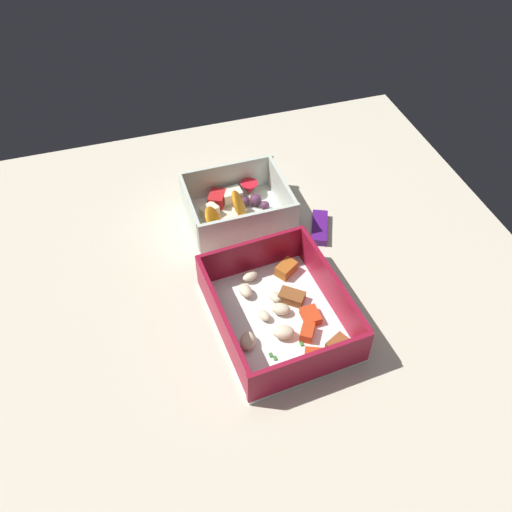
{
  "coord_description": "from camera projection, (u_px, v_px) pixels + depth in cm",
  "views": [
    {
      "loc": [
        50.18,
        -16.64,
        62.03
      ],
      "look_at": [
        -1.8,
        -0.4,
        4.0
      ],
      "focal_mm": 38.16,
      "sensor_mm": 36.0,
      "label": 1
    }
  ],
  "objects": [
    {
      "name": "table_surface",
      "position": [
        262.0,
        278.0,
        0.81
      ],
      "size": [
        80.0,
        80.0,
        2.0
      ],
      "primitive_type": "cube",
      "color": "beige",
      "rests_on": "ground"
    },
    {
      "name": "pasta_container",
      "position": [
        280.0,
        313.0,
        0.73
      ],
      "size": [
        21.59,
        17.85,
        6.18
      ],
      "rotation": [
        0.0,
        0.0,
        0.08
      ],
      "color": "white",
      "rests_on": "table_surface"
    },
    {
      "name": "fruit_bowl",
      "position": [
        236.0,
        207.0,
        0.87
      ],
      "size": [
        13.41,
        15.92,
        6.25
      ],
      "rotation": [
        0.0,
        0.0,
        0.01
      ],
      "color": "silver",
      "rests_on": "table_surface"
    },
    {
      "name": "candy_bar",
      "position": [
        319.0,
        228.0,
        0.86
      ],
      "size": [
        7.37,
        5.01,
        1.2
      ],
      "primitive_type": "cube",
      "rotation": [
        0.0,
        0.0,
        -0.41
      ],
      "color": "#51197A",
      "rests_on": "table_surface"
    },
    {
      "name": "paper_cup_liner",
      "position": [
        254.0,
        168.0,
        0.96
      ],
      "size": [
        3.42,
        3.42,
        1.5
      ],
      "primitive_type": "cylinder",
      "color": "white",
      "rests_on": "table_surface"
    }
  ]
}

